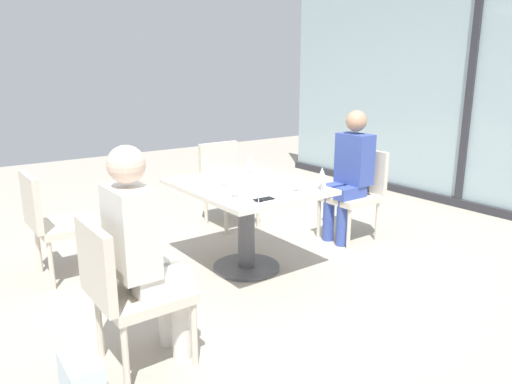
{
  "coord_description": "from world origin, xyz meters",
  "views": [
    {
      "loc": [
        3.07,
        -2.16,
        1.63
      ],
      "look_at": [
        0.0,
        0.1,
        0.65
      ],
      "focal_mm": 33.51,
      "sensor_mm": 36.0,
      "label": 1
    }
  ],
  "objects_px": {
    "chair_near_window": "(356,189)",
    "wine_glass_6": "(259,185)",
    "dining_table_main": "(246,206)",
    "wine_glass_3": "(205,161)",
    "chair_front_left": "(54,219)",
    "coffee_cup": "(321,182)",
    "wine_glass_0": "(224,170)",
    "handbag_0": "(82,383)",
    "chair_far_left": "(226,179)",
    "wine_glass_1": "(251,160)",
    "wine_glass_5": "(234,180)",
    "chair_front_right": "(126,286)",
    "person_front_right": "(143,246)",
    "cell_phone_on_table": "(264,199)",
    "wine_glass_2": "(322,174)",
    "person_near_window": "(350,170)",
    "wine_glass_4": "(298,175)"
  },
  "relations": [
    {
      "from": "wine_glass_2",
      "to": "coffee_cup",
      "type": "relative_size",
      "value": 2.06
    },
    {
      "from": "chair_near_window",
      "to": "chair_front_left",
      "type": "distance_m",
      "value": 2.74
    },
    {
      "from": "wine_glass_0",
      "to": "wine_glass_4",
      "type": "bearing_deg",
      "value": 36.55
    },
    {
      "from": "chair_near_window",
      "to": "wine_glass_5",
      "type": "xyz_separation_m",
      "value": [
        0.3,
        -1.63,
        0.37
      ]
    },
    {
      "from": "chair_far_left",
      "to": "cell_phone_on_table",
      "type": "bearing_deg",
      "value": -23.74
    },
    {
      "from": "wine_glass_6",
      "to": "chair_near_window",
      "type": "bearing_deg",
      "value": 108.31
    },
    {
      "from": "chair_far_left",
      "to": "wine_glass_3",
      "type": "distance_m",
      "value": 0.95
    },
    {
      "from": "wine_glass_2",
      "to": "cell_phone_on_table",
      "type": "distance_m",
      "value": 0.53
    },
    {
      "from": "person_near_window",
      "to": "cell_phone_on_table",
      "type": "relative_size",
      "value": 8.75
    },
    {
      "from": "chair_near_window",
      "to": "wine_glass_6",
      "type": "bearing_deg",
      "value": -71.69
    },
    {
      "from": "wine_glass_5",
      "to": "cell_phone_on_table",
      "type": "bearing_deg",
      "value": 41.68
    },
    {
      "from": "chair_front_right",
      "to": "cell_phone_on_table",
      "type": "xyz_separation_m",
      "value": [
        -0.28,
        1.15,
        0.24
      ]
    },
    {
      "from": "chair_front_left",
      "to": "coffee_cup",
      "type": "relative_size",
      "value": 9.67
    },
    {
      "from": "dining_table_main",
      "to": "wine_glass_3",
      "type": "height_order",
      "value": "wine_glass_3"
    },
    {
      "from": "chair_front_left",
      "to": "person_near_window",
      "type": "xyz_separation_m",
      "value": [
        0.74,
        2.53,
        0.2
      ]
    },
    {
      "from": "chair_front_left",
      "to": "wine_glass_5",
      "type": "relative_size",
      "value": 4.7
    },
    {
      "from": "chair_far_left",
      "to": "wine_glass_4",
      "type": "distance_m",
      "value": 1.63
    },
    {
      "from": "chair_front_right",
      "to": "wine_glass_1",
      "type": "distance_m",
      "value": 1.91
    },
    {
      "from": "wine_glass_5",
      "to": "person_front_right",
      "type": "bearing_deg",
      "value": -63.65
    },
    {
      "from": "chair_near_window",
      "to": "coffee_cup",
      "type": "height_order",
      "value": "chair_near_window"
    },
    {
      "from": "chair_front_right",
      "to": "coffee_cup",
      "type": "relative_size",
      "value": 9.67
    },
    {
      "from": "chair_near_window",
      "to": "person_near_window",
      "type": "bearing_deg",
      "value": -90.0
    },
    {
      "from": "wine_glass_0",
      "to": "coffee_cup",
      "type": "height_order",
      "value": "wine_glass_0"
    },
    {
      "from": "handbag_0",
      "to": "person_front_right",
      "type": "bearing_deg",
      "value": 114.88
    },
    {
      "from": "wine_glass_4",
      "to": "wine_glass_0",
      "type": "bearing_deg",
      "value": -143.45
    },
    {
      "from": "chair_front_right",
      "to": "person_near_window",
      "type": "distance_m",
      "value": 2.64
    },
    {
      "from": "person_near_window",
      "to": "wine_glass_0",
      "type": "relative_size",
      "value": 6.81
    },
    {
      "from": "person_near_window",
      "to": "wine_glass_6",
      "type": "relative_size",
      "value": 6.81
    },
    {
      "from": "chair_far_left",
      "to": "wine_glass_1",
      "type": "distance_m",
      "value": 0.94
    },
    {
      "from": "person_near_window",
      "to": "wine_glass_3",
      "type": "distance_m",
      "value": 1.4
    },
    {
      "from": "person_front_right",
      "to": "handbag_0",
      "type": "distance_m",
      "value": 0.73
    },
    {
      "from": "coffee_cup",
      "to": "cell_phone_on_table",
      "type": "xyz_separation_m",
      "value": [
        0.02,
        -0.58,
        -0.04
      ]
    },
    {
      "from": "wine_glass_6",
      "to": "cell_phone_on_table",
      "type": "distance_m",
      "value": 0.17
    },
    {
      "from": "wine_glass_0",
      "to": "handbag_0",
      "type": "xyz_separation_m",
      "value": [
        0.97,
        -1.45,
        -0.72
      ]
    },
    {
      "from": "chair_near_window",
      "to": "wine_glass_2",
      "type": "bearing_deg",
      "value": -62.09
    },
    {
      "from": "wine_glass_5",
      "to": "handbag_0",
      "type": "distance_m",
      "value": 1.64
    },
    {
      "from": "chair_far_left",
      "to": "cell_phone_on_table",
      "type": "xyz_separation_m",
      "value": [
        1.57,
        -0.69,
        0.24
      ]
    },
    {
      "from": "chair_near_window",
      "to": "wine_glass_6",
      "type": "distance_m",
      "value": 1.71
    },
    {
      "from": "wine_glass_5",
      "to": "coffee_cup",
      "type": "bearing_deg",
      "value": 79.01
    },
    {
      "from": "chair_far_left",
      "to": "wine_glass_0",
      "type": "height_order",
      "value": "wine_glass_0"
    },
    {
      "from": "wine_glass_5",
      "to": "handbag_0",
      "type": "bearing_deg",
      "value": -64.58
    },
    {
      "from": "wine_glass_5",
      "to": "wine_glass_6",
      "type": "xyz_separation_m",
      "value": [
        0.23,
        0.05,
        0.0
      ]
    },
    {
      "from": "chair_near_window",
      "to": "wine_glass_0",
      "type": "xyz_separation_m",
      "value": [
        -0.04,
        -1.51,
        0.37
      ]
    },
    {
      "from": "wine_glass_6",
      "to": "handbag_0",
      "type": "relative_size",
      "value": 0.62
    },
    {
      "from": "person_near_window",
      "to": "cell_phone_on_table",
      "type": "bearing_deg",
      "value": -71.52
    },
    {
      "from": "person_front_right",
      "to": "wine_glass_3",
      "type": "height_order",
      "value": "person_front_right"
    },
    {
      "from": "chair_near_window",
      "to": "chair_far_left",
      "type": "distance_m",
      "value": 1.37
    },
    {
      "from": "person_front_right",
      "to": "wine_glass_6",
      "type": "bearing_deg",
      "value": 102.99
    },
    {
      "from": "chair_near_window",
      "to": "coffee_cup",
      "type": "bearing_deg",
      "value": -64.2
    },
    {
      "from": "wine_glass_3",
      "to": "wine_glass_2",
      "type": "bearing_deg",
      "value": 23.55
    }
  ]
}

